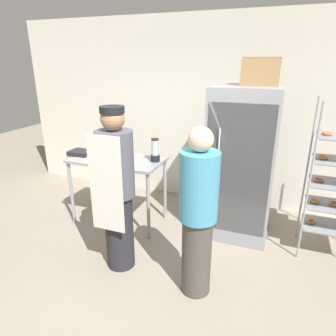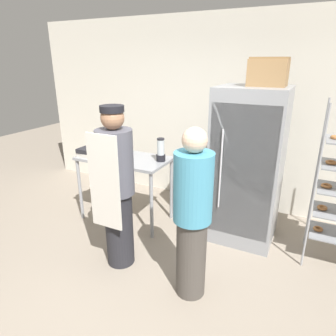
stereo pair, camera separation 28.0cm
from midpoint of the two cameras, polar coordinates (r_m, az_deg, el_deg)
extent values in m
plane|color=gray|center=(3.16, -3.30, -22.71)|extent=(14.00, 14.00, 0.00)
cube|color=silver|center=(4.63, 11.36, 10.14)|extent=(6.40, 0.12, 2.77)
cube|color=gray|center=(3.75, 16.94, 0.27)|extent=(0.78, 0.74, 1.87)
cube|color=gray|center=(3.41, 15.89, -1.25)|extent=(0.72, 0.02, 1.53)
cylinder|color=silver|center=(3.41, 12.31, -0.40)|extent=(0.02, 0.02, 0.92)
cylinder|color=#93969B|center=(3.42, 28.25, -4.10)|extent=(0.02, 0.02, 1.77)
cylinder|color=#93969B|center=(3.85, 28.19, -1.56)|extent=(0.02, 0.02, 1.77)
torus|color=#AD6B38|center=(3.85, 28.61, -10.18)|extent=(0.10, 0.10, 0.03)
torus|color=#AD6B38|center=(3.74, 29.27, -6.65)|extent=(0.11, 0.11, 0.04)
torus|color=#AD6B38|center=(3.64, 29.95, -2.99)|extent=(0.11, 0.11, 0.03)
torus|color=#AD6B38|center=(3.56, 30.66, 0.91)|extent=(0.11, 0.11, 0.03)
torus|color=#AD6B38|center=(3.50, 31.41, 4.99)|extent=(0.10, 0.10, 0.03)
cube|color=gray|center=(4.03, -6.41, 1.80)|extent=(1.22, 0.64, 0.04)
cylinder|color=gray|center=(4.31, -14.63, -4.04)|extent=(0.04, 0.04, 0.88)
cylinder|color=gray|center=(3.71, -0.99, -7.35)|extent=(0.04, 0.04, 0.88)
cylinder|color=gray|center=(4.71, -10.23, -1.62)|extent=(0.04, 0.04, 0.88)
cylinder|color=gray|center=(4.17, 2.56, -4.18)|extent=(0.04, 0.04, 0.88)
cube|color=silver|center=(3.95, -7.45, 2.06)|extent=(0.29, 0.21, 0.05)
cube|color=silver|center=(4.00, -6.68, 4.25)|extent=(0.28, 0.01, 0.21)
torus|color=#669EC6|center=(3.95, -8.66, 2.55)|extent=(0.08, 0.08, 0.02)
torus|color=#669EC6|center=(3.91, -7.79, 2.42)|extent=(0.08, 0.08, 0.02)
torus|color=#669EC6|center=(3.87, -6.90, 2.28)|extent=(0.08, 0.08, 0.02)
torus|color=#669EC6|center=(4.01, -8.03, 2.86)|extent=(0.08, 0.08, 0.02)
torus|color=#669EC6|center=(3.97, -7.16, 2.73)|extent=(0.08, 0.08, 0.02)
torus|color=#669EC6|center=(3.94, -6.28, 2.59)|extent=(0.08, 0.08, 0.02)
cylinder|color=black|center=(3.83, 0.72, 1.93)|extent=(0.12, 0.12, 0.09)
cylinder|color=#B2BCC1|center=(3.79, 0.73, 3.94)|extent=(0.09, 0.09, 0.19)
cylinder|color=black|center=(3.76, 0.74, 5.51)|extent=(0.09, 0.09, 0.02)
cube|color=silver|center=(4.12, -12.87, 2.51)|extent=(0.29, 0.24, 0.06)
cube|color=#232328|center=(4.10, -12.93, 3.27)|extent=(0.27, 0.22, 0.06)
cube|color=#937047|center=(3.59, 20.78, 16.60)|extent=(0.40, 0.31, 0.28)
cube|color=olive|center=(3.58, 21.09, 18.99)|extent=(0.41, 0.16, 0.02)
cylinder|color=#232328|center=(3.32, -6.83, -11.39)|extent=(0.30, 0.30, 0.84)
cylinder|color=#4C4C56|center=(3.00, -7.41, 1.01)|extent=(0.37, 0.37, 0.67)
sphere|color=#9E7051|center=(2.89, -7.81, 9.43)|extent=(0.23, 0.23, 0.23)
cube|color=beige|center=(2.91, -9.39, -2.85)|extent=(0.35, 0.02, 0.96)
cylinder|color=black|center=(2.88, -7.89, 11.10)|extent=(0.23, 0.23, 0.06)
cylinder|color=#47423D|center=(2.95, 7.26, -16.52)|extent=(0.28, 0.28, 0.79)
cylinder|color=teal|center=(2.59, 7.94, -3.77)|extent=(0.35, 0.35, 0.63)
sphere|color=beige|center=(2.46, 8.40, 5.27)|extent=(0.21, 0.21, 0.21)
camera|label=1|loc=(0.14, -87.40, 0.94)|focal=32.00mm
camera|label=2|loc=(0.14, 92.60, -0.94)|focal=32.00mm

